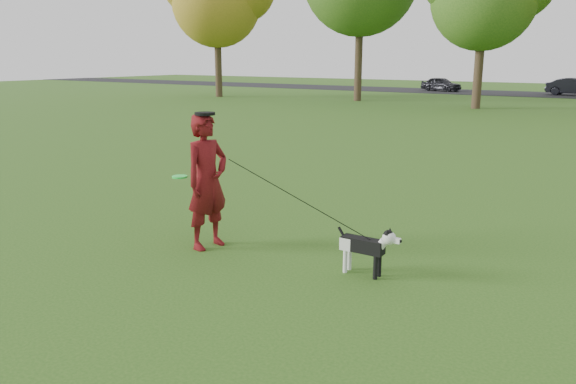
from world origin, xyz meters
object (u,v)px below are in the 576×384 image
Objects in this scene: man at (207,181)px; car_mid at (575,87)px; dog at (368,245)px; car_left at (441,84)px.

car_mid is (0.34, 40.35, -0.37)m from man.
car_mid is (-2.17, 40.10, 0.22)m from dog.
dog is 0.24× the size of car_mid.
car_left is 0.88× the size of car_mid.
man is 2.22× the size of dog.
car_left reaches higher than dog.
man is at bearing -174.41° from dog.
man is 0.61× the size of car_left.
dog is (2.51, 0.25, -0.59)m from man.
man reaches higher than car_left.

